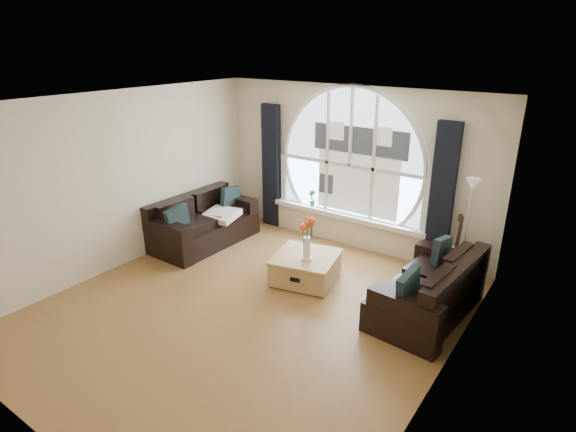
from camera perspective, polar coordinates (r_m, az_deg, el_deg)
The scene contains 21 objects.
ground at distance 6.39m, azimuth -4.74°, elevation -11.21°, with size 5.00×5.50×0.01m, color brown.
ceiling at distance 5.47m, azimuth -5.60°, elevation 13.55°, with size 5.00×5.50×0.01m, color silver.
wall_back at distance 7.98m, azimuth 7.71°, elevation 5.88°, with size 5.00×0.01×2.70m, color beige.
wall_front at distance 4.30m, azimuth -29.82°, elevation -10.45°, with size 5.00×0.01×2.70m, color beige.
wall_left at distance 7.58m, azimuth -19.80°, elevation 4.01°, with size 0.01×5.50×2.70m, color beige.
wall_right at distance 4.70m, azimuth 19.03°, elevation -6.01°, with size 0.01×5.50×2.70m, color beige.
attic_slope at distance 4.45m, azimuth 16.84°, elevation 6.50°, with size 0.92×5.50×0.72m, color silver.
arched_window at distance 7.89m, azimuth 7.70°, elevation 7.76°, with size 2.60×0.06×2.15m, color silver.
window_sill at distance 8.15m, azimuth 7.10°, elevation 0.02°, with size 2.90×0.22×0.08m, color white.
window_frame at distance 7.87m, azimuth 7.60°, elevation 7.72°, with size 2.76×0.08×2.15m, color white.
neighbor_house at distance 7.84m, azimuth 8.58°, elevation 6.69°, with size 1.70×0.02×1.50m, color silver.
curtain_left at distance 8.77m, azimuth -2.05°, elevation 6.05°, with size 0.35×0.12×2.30m, color black.
curtain_right at distance 7.36m, azimuth 18.25°, elevation 2.09°, with size 0.35×0.12×2.30m, color black.
sofa_left at distance 8.27m, azimuth -10.17°, elevation -0.67°, with size 0.94×1.88×0.84m, color black.
sofa_right at distance 6.34m, azimuth 16.67°, elevation -8.22°, with size 0.90×1.79×0.80m, color black.
coffee_chest at distance 6.97m, azimuth 2.17°, elevation -6.19°, with size 0.90×0.90×0.44m, color #AC8452.
throw_blanket at distance 8.24m, azimuth -8.17°, elevation 0.12°, with size 0.55×0.55×0.10m, color silver.
vase_flowers at distance 6.62m, azimuth 2.34°, elevation -2.28°, with size 0.24×0.24×0.70m, color white.
floor_lamp at distance 7.12m, azimuth 20.88°, elevation -1.90°, with size 0.24×0.24×1.60m, color #B2B2B2.
guitar at distance 7.34m, azimuth 20.07°, elevation -3.40°, with size 0.36×0.24×1.06m, color olive.
potted_plant at distance 8.42m, azimuth 2.95°, elevation 2.22°, with size 0.16×0.11×0.30m, color #1E6023.
Camera 1 is at (3.53, -4.12, 3.38)m, focal length 29.13 mm.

